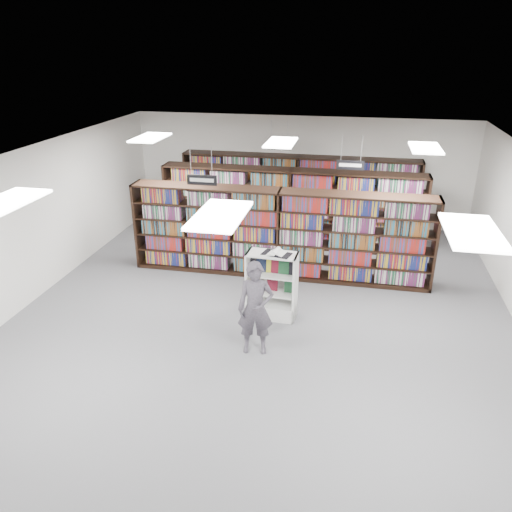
% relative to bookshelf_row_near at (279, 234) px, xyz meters
% --- Properties ---
extents(floor, '(12.00, 12.00, 0.00)m').
position_rel_bookshelf_row_near_xyz_m(floor, '(0.00, -2.00, -1.05)').
color(floor, '#515156').
rests_on(floor, ground).
extents(ceiling, '(10.00, 12.00, 0.10)m').
position_rel_bookshelf_row_near_xyz_m(ceiling, '(0.00, -2.00, 2.15)').
color(ceiling, white).
rests_on(ceiling, wall_back).
extents(wall_back, '(10.00, 0.10, 3.20)m').
position_rel_bookshelf_row_near_xyz_m(wall_back, '(0.00, 4.00, 0.55)').
color(wall_back, white).
rests_on(wall_back, ground).
extents(wall_front, '(10.00, 0.10, 3.20)m').
position_rel_bookshelf_row_near_xyz_m(wall_front, '(0.00, -8.00, 0.55)').
color(wall_front, white).
rests_on(wall_front, ground).
extents(wall_left, '(0.10, 12.00, 3.20)m').
position_rel_bookshelf_row_near_xyz_m(wall_left, '(-5.00, -2.00, 0.55)').
color(wall_left, white).
rests_on(wall_left, ground).
extents(bookshelf_row_near, '(7.00, 0.60, 2.10)m').
position_rel_bookshelf_row_near_xyz_m(bookshelf_row_near, '(0.00, 0.00, 0.00)').
color(bookshelf_row_near, black).
rests_on(bookshelf_row_near, floor).
extents(bookshelf_row_mid, '(7.00, 0.60, 2.10)m').
position_rel_bookshelf_row_near_xyz_m(bookshelf_row_mid, '(0.00, 2.00, 0.00)').
color(bookshelf_row_mid, black).
rests_on(bookshelf_row_mid, floor).
extents(bookshelf_row_far, '(7.00, 0.60, 2.10)m').
position_rel_bookshelf_row_near_xyz_m(bookshelf_row_far, '(0.00, 3.70, 0.00)').
color(bookshelf_row_far, black).
rests_on(bookshelf_row_far, floor).
extents(aisle_sign_left, '(0.65, 0.02, 0.80)m').
position_rel_bookshelf_row_near_xyz_m(aisle_sign_left, '(-1.50, -1.00, 1.48)').
color(aisle_sign_left, '#B2B2B7').
rests_on(aisle_sign_left, ceiling).
extents(aisle_sign_right, '(0.65, 0.02, 0.80)m').
position_rel_bookshelf_row_near_xyz_m(aisle_sign_right, '(1.50, 1.00, 1.48)').
color(aisle_sign_right, '#B2B2B7').
rests_on(aisle_sign_right, ceiling).
extents(aisle_sign_center, '(0.65, 0.02, 0.80)m').
position_rel_bookshelf_row_near_xyz_m(aisle_sign_center, '(-0.50, 3.00, 1.48)').
color(aisle_sign_center, '#B2B2B7').
rests_on(aisle_sign_center, ceiling).
extents(troffer_front_left, '(0.60, 1.20, 0.04)m').
position_rel_bookshelf_row_near_xyz_m(troffer_front_left, '(-3.00, -5.00, 2.11)').
color(troffer_front_left, white).
rests_on(troffer_front_left, ceiling).
extents(troffer_front_center, '(0.60, 1.20, 0.04)m').
position_rel_bookshelf_row_near_xyz_m(troffer_front_center, '(0.00, -5.00, 2.11)').
color(troffer_front_center, white).
rests_on(troffer_front_center, ceiling).
extents(troffer_front_right, '(0.60, 1.20, 0.04)m').
position_rel_bookshelf_row_near_xyz_m(troffer_front_right, '(3.00, -5.00, 2.11)').
color(troffer_front_right, white).
rests_on(troffer_front_right, ceiling).
extents(troffer_back_left, '(0.60, 1.20, 0.04)m').
position_rel_bookshelf_row_near_xyz_m(troffer_back_left, '(-3.00, 0.00, 2.11)').
color(troffer_back_left, white).
rests_on(troffer_back_left, ceiling).
extents(troffer_back_center, '(0.60, 1.20, 0.04)m').
position_rel_bookshelf_row_near_xyz_m(troffer_back_center, '(0.00, 0.00, 2.11)').
color(troffer_back_center, white).
rests_on(troffer_back_center, ceiling).
extents(troffer_back_right, '(0.60, 1.20, 0.04)m').
position_rel_bookshelf_row_near_xyz_m(troffer_back_right, '(3.00, 0.00, 2.11)').
color(troffer_back_right, white).
rests_on(troffer_back_right, ceiling).
extents(endcap_display, '(1.02, 0.55, 1.39)m').
position_rel_bookshelf_row_near_xyz_m(endcap_display, '(0.17, -1.93, -0.57)').
color(endcap_display, silver).
rests_on(endcap_display, floor).
extents(open_book, '(0.61, 0.44, 0.12)m').
position_rel_bookshelf_row_near_xyz_m(open_book, '(0.25, -1.99, 0.37)').
color(open_book, black).
rests_on(open_book, endcap_display).
extents(shopper, '(0.69, 0.51, 1.74)m').
position_rel_bookshelf_row_near_xyz_m(shopper, '(0.10, -3.26, -0.18)').
color(shopper, '#504A55').
rests_on(shopper, floor).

